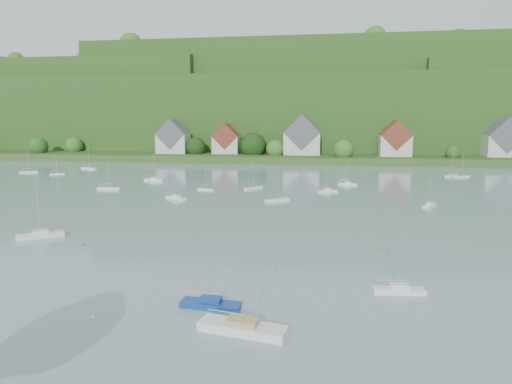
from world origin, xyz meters
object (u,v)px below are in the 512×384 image
at_px(near_sailboat_1, 211,303).
at_px(near_sailboat_2, 243,327).
at_px(near_sailboat_3, 399,289).
at_px(near_sailboat_6, 40,235).

height_order(near_sailboat_1, near_sailboat_2, near_sailboat_2).
bearing_deg(near_sailboat_2, near_sailboat_3, 47.72).
distance_m(near_sailboat_1, near_sailboat_6, 40.43).
relative_size(near_sailboat_2, near_sailboat_3, 1.43).
relative_size(near_sailboat_1, near_sailboat_2, 0.77).
bearing_deg(near_sailboat_1, near_sailboat_3, 24.47).
xyz_separation_m(near_sailboat_3, near_sailboat_6, (-53.16, 15.26, 0.06)).
height_order(near_sailboat_3, near_sailboat_6, near_sailboat_6).
xyz_separation_m(near_sailboat_2, near_sailboat_3, (15.17, 11.57, -0.10)).
height_order(near_sailboat_2, near_sailboat_6, near_sailboat_2).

